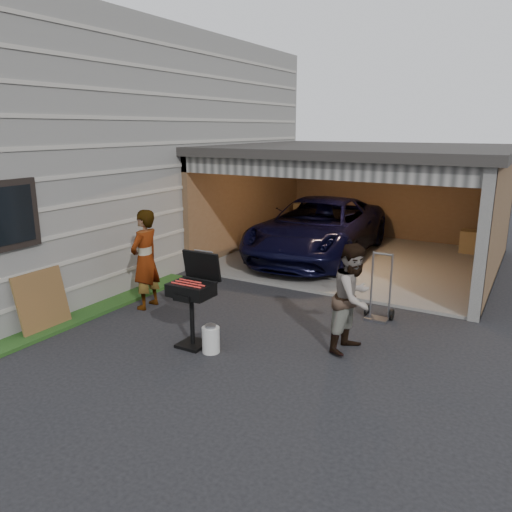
# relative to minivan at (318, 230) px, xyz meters

# --- Properties ---
(ground) EXTENTS (80.00, 80.00, 0.00)m
(ground) POSITION_rel_minivan_xyz_m (0.22, -6.17, -0.75)
(ground) COLOR black
(ground) RESTS_ON ground
(house) EXTENTS (7.00, 11.00, 5.50)m
(house) POSITION_rel_minivan_xyz_m (-5.78, -2.17, 2.00)
(house) COLOR #474744
(house) RESTS_ON ground
(groundcover_strip) EXTENTS (0.50, 8.00, 0.06)m
(groundcover_strip) POSITION_rel_minivan_xyz_m (-2.03, -7.17, -0.72)
(groundcover_strip) COLOR #193814
(groundcover_strip) RESTS_ON ground
(garage) EXTENTS (6.80, 6.30, 2.90)m
(garage) POSITION_rel_minivan_xyz_m (0.98, 0.62, 1.12)
(garage) COLOR #605E59
(garage) RESTS_ON ground
(minivan) EXTENTS (2.85, 5.55, 1.50)m
(minivan) POSITION_rel_minivan_xyz_m (0.00, 0.00, 0.00)
(minivan) COLOR black
(minivan) RESTS_ON ground
(woman) EXTENTS (0.49, 0.71, 1.88)m
(woman) POSITION_rel_minivan_xyz_m (-1.37, -4.99, 0.19)
(woman) COLOR #AFBFDC
(woman) RESTS_ON ground
(man) EXTENTS (0.76, 0.91, 1.68)m
(man) POSITION_rel_minivan_xyz_m (2.63, -4.85, 0.09)
(man) COLOR #49281D
(man) RESTS_ON ground
(bbq_grill) EXTENTS (0.66, 0.58, 1.47)m
(bbq_grill) POSITION_rel_minivan_xyz_m (0.44, -5.93, 0.12)
(bbq_grill) COLOR black
(bbq_grill) RESTS_ON ground
(propane_tank) EXTENTS (0.27, 0.27, 0.40)m
(propane_tank) POSITION_rel_minivan_xyz_m (0.81, -6.01, -0.55)
(propane_tank) COLOR silver
(propane_tank) RESTS_ON ground
(plywood_panel) EXTENTS (0.26, 0.92, 1.02)m
(plywood_panel) POSITION_rel_minivan_xyz_m (-2.12, -6.70, -0.24)
(plywood_panel) COLOR brown
(plywood_panel) RESTS_ON ground
(hand_truck) EXTENTS (0.50, 0.37, 1.22)m
(hand_truck) POSITION_rel_minivan_xyz_m (2.62, -3.39, -0.52)
(hand_truck) COLOR slate
(hand_truck) RESTS_ON ground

